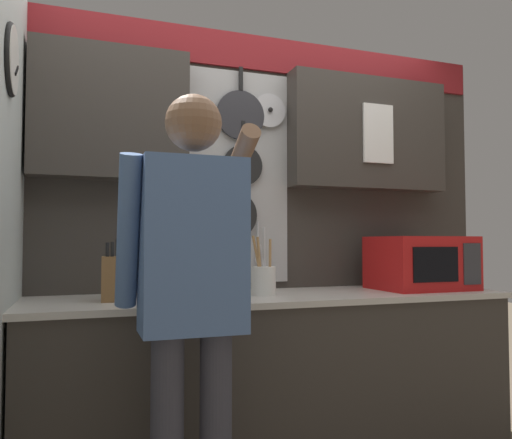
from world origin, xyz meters
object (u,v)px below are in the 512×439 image
(utensil_crock, at_px, (263,279))
(person, at_px, (192,281))
(knife_block, at_px, (114,278))
(microwave, at_px, (421,263))

(utensil_crock, xyz_separation_m, person, (-0.49, -0.57, 0.04))
(knife_block, xyz_separation_m, person, (0.25, -0.57, 0.02))
(microwave, xyz_separation_m, person, (-1.46, -0.57, -0.02))
(person, bearing_deg, utensil_crock, 49.22)
(microwave, bearing_deg, person, -158.71)
(person, bearing_deg, microwave, 21.29)
(utensil_crock, bearing_deg, person, -130.78)
(microwave, height_order, utensil_crock, utensil_crock)
(utensil_crock, relative_size, person, 0.20)
(knife_block, xyz_separation_m, utensil_crock, (0.74, 0.00, -0.02))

